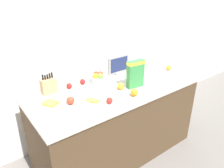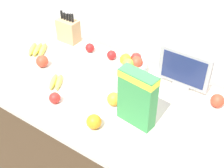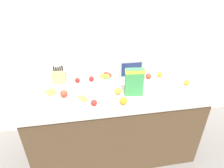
% 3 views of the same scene
% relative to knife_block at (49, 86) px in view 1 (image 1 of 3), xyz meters
% --- Properties ---
extents(ground_plane, '(14.00, 14.00, 0.00)m').
position_rel_knife_block_xyz_m(ground_plane, '(0.66, -0.34, -1.01)').
color(ground_plane, slate).
extents(wall_back, '(9.00, 0.06, 2.60)m').
position_rel_knife_block_xyz_m(wall_back, '(0.66, 0.30, 0.29)').
color(wall_back, silver).
rests_on(wall_back, ground_plane).
extents(counter, '(1.99, 0.85, 0.92)m').
position_rel_knife_block_xyz_m(counter, '(0.66, -0.34, -0.55)').
color(counter, '#4C3823').
rests_on(counter, ground_plane).
extents(knife_block, '(0.16, 0.10, 0.27)m').
position_rel_knife_block_xyz_m(knife_block, '(0.00, 0.00, 0.00)').
color(knife_block, tan).
rests_on(knife_block, counter).
extents(small_monitor, '(0.31, 0.03, 0.25)m').
position_rel_knife_block_xyz_m(small_monitor, '(0.93, -0.04, 0.05)').
color(small_monitor, gray).
rests_on(small_monitor, counter).
extents(cereal_box, '(0.21, 0.10, 0.32)m').
position_rel_knife_block_xyz_m(cereal_box, '(0.85, -0.44, 0.09)').
color(cereal_box, '#338442').
rests_on(cereal_box, counter).
extents(fruit_bowl, '(0.20, 0.20, 0.12)m').
position_rel_knife_block_xyz_m(fruit_bowl, '(0.59, -0.08, -0.04)').
color(fruit_bowl, '#99B2B7').
rests_on(fruit_bowl, counter).
extents(banana_bunch_left, '(0.14, 0.17, 0.03)m').
position_rel_knife_block_xyz_m(banana_bunch_left, '(0.28, -0.45, -0.07)').
color(banana_bunch_left, yellow).
rests_on(banana_bunch_left, counter).
extents(banana_bunch_right, '(0.19, 0.20, 0.04)m').
position_rel_knife_block_xyz_m(banana_bunch_right, '(-0.09, -0.24, -0.07)').
color(banana_bunch_right, yellow).
rests_on(banana_bunch_right, counter).
extents(apple_near_bananas, '(0.07, 0.07, 0.07)m').
position_rel_knife_block_xyz_m(apple_near_bananas, '(0.40, -0.02, -0.06)').
color(apple_near_bananas, red).
rests_on(apple_near_bananas, counter).
extents(apple_leftmost, '(0.08, 0.08, 0.08)m').
position_rel_knife_block_xyz_m(apple_leftmost, '(1.16, -0.08, -0.05)').
color(apple_leftmost, red).
rests_on(apple_leftmost, counter).
extents(apple_front, '(0.06, 0.06, 0.06)m').
position_rel_knife_block_xyz_m(apple_front, '(0.22, -0.03, -0.06)').
color(apple_front, red).
rests_on(apple_front, counter).
extents(apple_rear, '(0.08, 0.08, 0.08)m').
position_rel_knife_block_xyz_m(apple_rear, '(0.08, -0.36, -0.05)').
color(apple_rear, red).
rests_on(apple_rear, counter).
extents(apple_rightmost, '(0.07, 0.07, 0.07)m').
position_rel_knife_block_xyz_m(apple_rightmost, '(0.39, -0.58, -0.06)').
color(apple_rightmost, red).
rests_on(apple_rightmost, counter).
extents(orange_front_right, '(0.07, 0.07, 0.07)m').
position_rel_knife_block_xyz_m(orange_front_right, '(1.57, -0.33, -0.05)').
color(orange_front_right, orange).
rests_on(orange_front_right, counter).
extents(orange_near_bowl, '(0.08, 0.08, 0.08)m').
position_rel_knife_block_xyz_m(orange_near_bowl, '(0.70, -0.61, -0.05)').
color(orange_near_bowl, orange).
rests_on(orange_near_bowl, counter).
extents(orange_by_cereal, '(0.07, 0.07, 0.07)m').
position_rel_knife_block_xyz_m(orange_by_cereal, '(1.33, -0.06, -0.05)').
color(orange_by_cereal, orange).
rests_on(orange_by_cereal, counter).
extents(orange_mid_left, '(0.08, 0.08, 0.08)m').
position_rel_knife_block_xyz_m(orange_mid_left, '(0.68, -0.40, -0.05)').
color(orange_mid_left, orange).
rests_on(orange_mid_left, counter).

